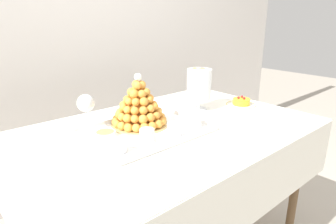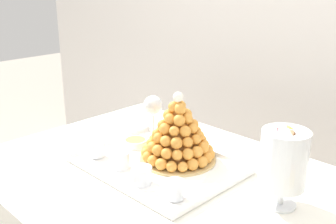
{
  "view_description": "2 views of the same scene",
  "coord_description": "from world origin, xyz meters",
  "px_view_note": "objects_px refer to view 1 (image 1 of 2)",
  "views": [
    {
      "loc": [
        -0.84,
        -0.96,
        1.29
      ],
      "look_at": [
        -0.06,
        -0.06,
        0.9
      ],
      "focal_mm": 31.49,
      "sensor_mm": 36.0,
      "label": 1
    },
    {
      "loc": [
        0.79,
        -0.84,
        1.42
      ],
      "look_at": [
        -0.08,
        0.03,
        1.01
      ],
      "focal_mm": 43.87,
      "sensor_mm": 36.0,
      "label": 2
    }
  ],
  "objects_px": {
    "dessert_cup_mid_left": "(147,136)",
    "fruit_tart_plate": "(241,103)",
    "serving_tray": "(146,131)",
    "dessert_cup_left": "(119,146)",
    "dessert_cup_mid_right": "(195,122)",
    "wine_glass": "(86,104)",
    "croquembouche": "(139,106)",
    "dessert_cup_centre": "(174,130)",
    "creme_brulee_ramekin": "(105,134)",
    "macaron_goblet": "(199,85)"
  },
  "relations": [
    {
      "from": "dessert_cup_mid_left",
      "to": "fruit_tart_plate",
      "type": "height_order",
      "value": "dessert_cup_mid_left"
    },
    {
      "from": "serving_tray",
      "to": "dessert_cup_left",
      "type": "height_order",
      "value": "dessert_cup_left"
    },
    {
      "from": "dessert_cup_mid_right",
      "to": "wine_glass",
      "type": "xyz_separation_m",
      "value": [
        -0.39,
        0.28,
        0.1
      ]
    },
    {
      "from": "dessert_cup_mid_right",
      "to": "wine_glass",
      "type": "relative_size",
      "value": 0.32
    },
    {
      "from": "croquembouche",
      "to": "fruit_tart_plate",
      "type": "relative_size",
      "value": 1.52
    },
    {
      "from": "dessert_cup_mid_left",
      "to": "dessert_cup_centre",
      "type": "bearing_deg",
      "value": -9.12
    },
    {
      "from": "dessert_cup_left",
      "to": "creme_brulee_ramekin",
      "type": "height_order",
      "value": "dessert_cup_left"
    },
    {
      "from": "dessert_cup_centre",
      "to": "creme_brulee_ramekin",
      "type": "height_order",
      "value": "dessert_cup_centre"
    },
    {
      "from": "croquembouche",
      "to": "wine_glass",
      "type": "bearing_deg",
      "value": 158.18
    },
    {
      "from": "dessert_cup_mid_left",
      "to": "dessert_cup_mid_right",
      "type": "bearing_deg",
      "value": -2.49
    },
    {
      "from": "dessert_cup_left",
      "to": "creme_brulee_ramekin",
      "type": "relative_size",
      "value": 0.65
    },
    {
      "from": "serving_tray",
      "to": "dessert_cup_mid_left",
      "type": "xyz_separation_m",
      "value": [
        -0.07,
        -0.1,
        0.03
      ]
    },
    {
      "from": "dessert_cup_mid_left",
      "to": "dessert_cup_centre",
      "type": "xyz_separation_m",
      "value": [
        0.13,
        -0.02,
        -0.0
      ]
    },
    {
      "from": "dessert_cup_left",
      "to": "dessert_cup_mid_right",
      "type": "height_order",
      "value": "dessert_cup_mid_right"
    },
    {
      "from": "dessert_cup_mid_right",
      "to": "croquembouche",
      "type": "bearing_deg",
      "value": 131.91
    },
    {
      "from": "dessert_cup_mid_right",
      "to": "creme_brulee_ramekin",
      "type": "xyz_separation_m",
      "value": [
        -0.36,
        0.16,
        -0.01
      ]
    },
    {
      "from": "fruit_tart_plate",
      "to": "croquembouche",
      "type": "bearing_deg",
      "value": 170.32
    },
    {
      "from": "croquembouche",
      "to": "dessert_cup_mid_right",
      "type": "distance_m",
      "value": 0.26
    },
    {
      "from": "dessert_cup_centre",
      "to": "creme_brulee_ramekin",
      "type": "xyz_separation_m",
      "value": [
        -0.23,
        0.17,
        -0.01
      ]
    },
    {
      "from": "dessert_cup_mid_left",
      "to": "wine_glass",
      "type": "bearing_deg",
      "value": 115.32
    },
    {
      "from": "fruit_tart_plate",
      "to": "creme_brulee_ramekin",
      "type": "bearing_deg",
      "value": 174.3
    },
    {
      "from": "serving_tray",
      "to": "croquembouche",
      "type": "xyz_separation_m",
      "value": [
        0.02,
        0.08,
        0.1
      ]
    },
    {
      "from": "dessert_cup_mid_left",
      "to": "dessert_cup_mid_right",
      "type": "height_order",
      "value": "same"
    },
    {
      "from": "dessert_cup_mid_right",
      "to": "macaron_goblet",
      "type": "height_order",
      "value": "macaron_goblet"
    },
    {
      "from": "croquembouche",
      "to": "creme_brulee_ramekin",
      "type": "xyz_separation_m",
      "value": [
        -0.19,
        -0.03,
        -0.08
      ]
    },
    {
      "from": "croquembouche",
      "to": "macaron_goblet",
      "type": "relative_size",
      "value": 1.11
    },
    {
      "from": "serving_tray",
      "to": "dessert_cup_mid_right",
      "type": "bearing_deg",
      "value": -30.8
    },
    {
      "from": "fruit_tart_plate",
      "to": "dessert_cup_mid_left",
      "type": "bearing_deg",
      "value": -174.53
    },
    {
      "from": "dessert_cup_mid_left",
      "to": "creme_brulee_ramekin",
      "type": "height_order",
      "value": "dessert_cup_mid_left"
    },
    {
      "from": "dessert_cup_mid_left",
      "to": "fruit_tart_plate",
      "type": "bearing_deg",
      "value": 5.47
    },
    {
      "from": "dessert_cup_left",
      "to": "fruit_tart_plate",
      "type": "height_order",
      "value": "dessert_cup_left"
    },
    {
      "from": "dessert_cup_left",
      "to": "serving_tray",
      "type": "bearing_deg",
      "value": 27.37
    },
    {
      "from": "creme_brulee_ramekin",
      "to": "macaron_goblet",
      "type": "height_order",
      "value": "macaron_goblet"
    },
    {
      "from": "serving_tray",
      "to": "dessert_cup_centre",
      "type": "distance_m",
      "value": 0.14
    },
    {
      "from": "dessert_cup_mid_left",
      "to": "dessert_cup_mid_right",
      "type": "relative_size",
      "value": 1.09
    },
    {
      "from": "wine_glass",
      "to": "serving_tray",
      "type": "bearing_deg",
      "value": -39.73
    },
    {
      "from": "serving_tray",
      "to": "creme_brulee_ramekin",
      "type": "distance_m",
      "value": 0.18
    },
    {
      "from": "dessert_cup_mid_right",
      "to": "creme_brulee_ramekin",
      "type": "relative_size",
      "value": 0.66
    },
    {
      "from": "dessert_cup_mid_left",
      "to": "dessert_cup_centre",
      "type": "distance_m",
      "value": 0.13
    },
    {
      "from": "dessert_cup_centre",
      "to": "wine_glass",
      "type": "relative_size",
      "value": 0.36
    },
    {
      "from": "macaron_goblet",
      "to": "fruit_tart_plate",
      "type": "relative_size",
      "value": 1.36
    },
    {
      "from": "serving_tray",
      "to": "creme_brulee_ramekin",
      "type": "bearing_deg",
      "value": 163.72
    },
    {
      "from": "creme_brulee_ramekin",
      "to": "wine_glass",
      "type": "height_order",
      "value": "wine_glass"
    },
    {
      "from": "dessert_cup_mid_left",
      "to": "fruit_tart_plate",
      "type": "distance_m",
      "value": 0.73
    },
    {
      "from": "croquembouche",
      "to": "macaron_goblet",
      "type": "distance_m",
      "value": 0.4
    },
    {
      "from": "dessert_cup_centre",
      "to": "creme_brulee_ramekin",
      "type": "relative_size",
      "value": 0.76
    },
    {
      "from": "croquembouche",
      "to": "fruit_tart_plate",
      "type": "bearing_deg",
      "value": -9.68
    },
    {
      "from": "dessert_cup_left",
      "to": "dessert_cup_centre",
      "type": "bearing_deg",
      "value": -4.13
    },
    {
      "from": "dessert_cup_left",
      "to": "dessert_cup_mid_left",
      "type": "distance_m",
      "value": 0.13
    },
    {
      "from": "serving_tray",
      "to": "wine_glass",
      "type": "bearing_deg",
      "value": 140.27
    }
  ]
}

